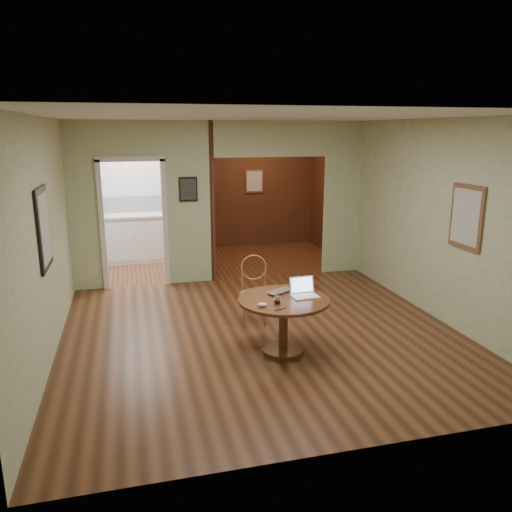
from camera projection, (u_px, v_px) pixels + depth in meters
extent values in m
plane|color=#412412|center=(262.00, 334.00, 6.40)|extent=(5.00, 5.00, 0.00)
plane|color=white|center=(263.00, 116.00, 5.74)|extent=(5.00, 5.00, 0.00)
plane|color=beige|center=(350.00, 294.00, 3.72)|extent=(5.00, 0.00, 5.00)
plane|color=beige|center=(43.00, 242.00, 5.47)|extent=(0.00, 5.00, 5.00)
plane|color=beige|center=(443.00, 222.00, 6.67)|extent=(0.00, 5.00, 5.00)
cube|color=beige|center=(84.00, 208.00, 7.88)|extent=(0.50, 2.70, 0.04)
cube|color=beige|center=(189.00, 204.00, 8.28)|extent=(0.80, 2.70, 0.04)
cube|color=beige|center=(342.00, 199.00, 8.94)|extent=(0.70, 2.70, 0.04)
plane|color=silver|center=(139.00, 192.00, 9.98)|extent=(2.70, 0.00, 2.70)
plane|color=#3A2510|center=(254.00, 186.00, 11.05)|extent=(2.70, 0.00, 2.70)
cube|color=#3A2510|center=(202.00, 194.00, 9.55)|extent=(0.08, 2.50, 2.70)
cube|color=black|center=(44.00, 228.00, 5.44)|extent=(0.03, 0.70, 0.90)
cube|color=brown|center=(467.00, 217.00, 6.16)|extent=(0.03, 0.60, 0.80)
cube|color=black|center=(188.00, 189.00, 8.20)|extent=(0.30, 0.03, 0.40)
cube|color=silver|center=(254.00, 181.00, 11.00)|extent=(0.40, 0.03, 0.50)
cube|color=white|center=(140.00, 204.00, 10.02)|extent=(2.00, 0.02, 0.32)
cylinder|color=brown|center=(283.00, 350.00, 5.89)|extent=(0.49, 0.49, 0.04)
cylinder|color=brown|center=(283.00, 326.00, 5.81)|extent=(0.11, 0.11, 0.57)
cylinder|color=brown|center=(284.00, 300.00, 5.74)|extent=(1.06, 1.06, 0.04)
cylinder|color=olive|center=(254.00, 294.00, 6.67)|extent=(0.47, 0.47, 0.03)
cylinder|color=olive|center=(244.00, 312.00, 6.58)|extent=(0.03, 0.03, 0.42)
cylinder|color=olive|center=(265.00, 312.00, 6.59)|extent=(0.03, 0.03, 0.42)
cylinder|color=olive|center=(244.00, 305.00, 6.85)|extent=(0.03, 0.03, 0.42)
cylinder|color=olive|center=(264.00, 305.00, 6.86)|extent=(0.03, 0.03, 0.42)
cylinder|color=olive|center=(242.00, 278.00, 6.76)|extent=(0.02, 0.02, 0.33)
cylinder|color=olive|center=(265.00, 278.00, 6.76)|extent=(0.02, 0.02, 0.33)
torus|color=olive|center=(254.00, 267.00, 6.73)|extent=(0.35, 0.10, 0.36)
cube|color=white|center=(305.00, 296.00, 5.78)|extent=(0.31, 0.23, 0.01)
cube|color=silver|center=(306.00, 296.00, 5.76)|extent=(0.26, 0.12, 0.00)
cube|color=white|center=(302.00, 285.00, 5.88)|extent=(0.30, 0.07, 0.20)
cube|color=#7F8DA1|center=(302.00, 285.00, 5.87)|extent=(0.27, 0.05, 0.16)
imported|color=#A6A6AB|center=(283.00, 293.00, 5.90)|extent=(0.41, 0.36, 0.03)
ellipsoid|color=white|center=(262.00, 305.00, 5.46)|extent=(0.12, 0.07, 0.05)
cylinder|color=navy|center=(280.00, 309.00, 5.38)|extent=(0.14, 0.05, 0.01)
cube|color=white|center=(142.00, 239.00, 9.91)|extent=(2.00, 0.55, 0.90)
cube|color=silver|center=(141.00, 215.00, 9.80)|extent=(2.06, 0.60, 0.04)
sphere|color=#B20C0C|center=(134.00, 239.00, 9.59)|extent=(0.03, 0.03, 0.03)
sphere|color=#B20C0C|center=(186.00, 237.00, 9.83)|extent=(0.03, 0.03, 0.03)
ellipsoid|color=#C4B78F|center=(176.00, 205.00, 9.92)|extent=(0.37, 0.33, 0.31)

